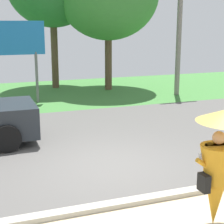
# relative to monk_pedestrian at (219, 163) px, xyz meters

# --- Properties ---
(ground_plane) EXTENTS (40.00, 22.00, 0.20)m
(ground_plane) POSITION_rel_monk_pedestrian_xyz_m (-0.79, 6.12, -1.19)
(ground_plane) COLOR #565451
(monk_pedestrian) EXTENTS (1.12, 1.09, 2.13)m
(monk_pedestrian) POSITION_rel_monk_pedestrian_xyz_m (0.00, 0.00, 0.00)
(monk_pedestrian) COLOR orange
(monk_pedestrian) RESTS_ON ground_plane
(utility_pole) EXTENTS (1.80, 0.24, 7.33)m
(utility_pole) POSITION_rel_monk_pedestrian_xyz_m (5.33, 10.84, 2.70)
(utility_pole) COLOR gray
(utility_pole) RESTS_ON ground_plane
(roadside_billboard) EXTENTS (2.60, 0.12, 3.50)m
(roadside_billboard) POSITION_rel_monk_pedestrian_xyz_m (-2.24, 11.29, 1.41)
(roadside_billboard) COLOR slate
(roadside_billboard) RESTS_ON ground_plane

